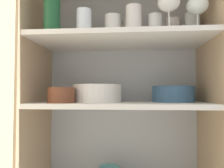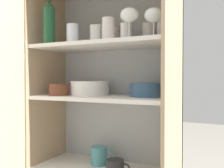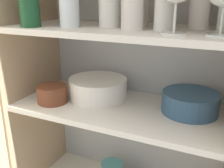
{
  "view_description": "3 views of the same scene",
  "coord_description": "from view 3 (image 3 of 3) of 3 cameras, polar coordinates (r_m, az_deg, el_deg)",
  "views": [
    {
      "loc": [
        0.04,
        -0.8,
        0.78
      ],
      "look_at": [
        -0.04,
        0.18,
        0.83
      ],
      "focal_mm": 35.0,
      "sensor_mm": 36.0,
      "label": 1
    },
    {
      "loc": [
        0.69,
        -1.1,
        0.84
      ],
      "look_at": [
        0.04,
        0.21,
        0.81
      ],
      "focal_mm": 42.0,
      "sensor_mm": 36.0,
      "label": 2
    },
    {
      "loc": [
        0.35,
        -0.65,
        1.13
      ],
      "look_at": [
        -0.04,
        0.18,
        0.82
      ],
      "focal_mm": 42.0,
      "sensor_mm": 36.0,
      "label": 3
    }
  ],
  "objects": [
    {
      "name": "cupboard_back_panel",
      "position": [
        1.15,
        5.27,
        -4.32
      ],
      "size": [
        0.8,
        0.02,
        1.36
      ],
      "primitive_type": "cube",
      "color": "#B2B7BC",
      "rests_on": "ground_plane"
    },
    {
      "name": "cupboard_side_left",
      "position": [
        1.19,
        -15.9,
        -4.25
      ],
      "size": [
        0.02,
        0.38,
        1.36
      ],
      "primitive_type": "cube",
      "color": "tan",
      "rests_on": "ground_plane"
    },
    {
      "name": "shelf_board_middle",
      "position": [
        0.97,
        1.71,
        -5.37
      ],
      "size": [
        0.76,
        0.35,
        0.02
      ],
      "primitive_type": "cube",
      "color": "silver"
    },
    {
      "name": "shelf_board_upper",
      "position": [
        0.9,
        1.89,
        11.64
      ],
      "size": [
        0.76,
        0.35,
        0.02
      ],
      "primitive_type": "cube",
      "color": "silver"
    },
    {
      "name": "tumbler_glass_0",
      "position": [
        0.82,
        4.46,
        16.09
      ],
      "size": [
        0.07,
        0.07,
        0.13
      ],
      "color": "silver",
      "rests_on": "shelf_board_upper"
    },
    {
      "name": "tumbler_glass_1",
      "position": [
        0.9,
        -9.28,
        15.58
      ],
      "size": [
        0.07,
        0.07,
        0.11
      ],
      "color": "white",
      "rests_on": "shelf_board_upper"
    },
    {
      "name": "tumbler_glass_2",
      "position": [
        0.89,
        -0.47,
        15.57
      ],
      "size": [
        0.07,
        0.07,
        0.1
      ],
      "color": "white",
      "rests_on": "shelf_board_upper"
    },
    {
      "name": "tumbler_glass_3",
      "position": [
        0.88,
        18.5,
        14.56
      ],
      "size": [
        0.07,
        0.07,
        0.1
      ],
      "color": "silver",
      "rests_on": "shelf_board_upper"
    },
    {
      "name": "tumbler_glass_4",
      "position": [
        0.81,
        11.32,
        14.61
      ],
      "size": [
        0.06,
        0.06,
        0.09
      ],
      "color": "white",
      "rests_on": "shelf_board_upper"
    },
    {
      "name": "tumbler_glass_5",
      "position": [
        0.94,
        5.81,
        15.45
      ],
      "size": [
        0.07,
        0.07,
        0.1
      ],
      "color": "white",
      "rests_on": "shelf_board_upper"
    },
    {
      "name": "plate_stack_white",
      "position": [
        1.03,
        -3.06,
        -0.93
      ],
      "size": [
        0.23,
        0.23,
        0.08
      ],
      "color": "white",
      "rests_on": "shelf_board_middle"
    },
    {
      "name": "mixing_bowl_large",
      "position": [
        0.95,
        16.65,
        -3.68
      ],
      "size": [
        0.19,
        0.19,
        0.07
      ],
      "color": "#33567A",
      "rests_on": "shelf_board_middle"
    },
    {
      "name": "serving_bowl_small",
      "position": [
        1.02,
        -12.88,
        -1.96
      ],
      "size": [
        0.11,
        0.11,
        0.07
      ],
      "color": "brown",
      "rests_on": "shelf_board_middle"
    }
  ]
}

